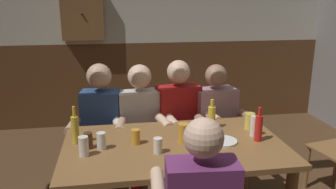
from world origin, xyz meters
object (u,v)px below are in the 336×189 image
object	(u,v)px
person_3	(217,120)
pint_glass_5	(184,133)
pint_glass_0	(101,141)
person_0	(100,126)
bottle_0	(259,127)
pint_glass_2	(84,146)
plate_0	(223,141)
bottle_1	(75,129)
bottle_2	(212,117)
pint_glass_7	(88,140)
person_1	(142,124)
dining_table	(174,157)
pint_glass_4	(158,145)
pint_glass_6	(250,121)
pint_glass_3	(136,137)
pint_glass_1	(254,126)
wall_dart_cabinet	(82,14)
person_2	(181,121)

from	to	relation	value
person_3	pint_glass_5	xyz separation A→B (m)	(-0.48, -0.70, 0.18)
pint_glass_0	person_0	bearing A→B (deg)	92.58
bottle_0	pint_glass_2	xyz separation A→B (m)	(-1.27, -0.05, -0.04)
plate_0	bottle_1	distance (m)	1.09
pint_glass_2	bottle_1	bearing A→B (deg)	108.07
bottle_2	pint_glass_7	size ratio (longest dim) A/B	2.11
pint_glass_0	person_1	bearing A→B (deg)	63.93
dining_table	person_1	bearing A→B (deg)	103.76
bottle_1	pint_glass_5	bearing A→B (deg)	-7.92
bottle_1	pint_glass_7	distance (m)	0.15
pint_glass_4	pint_glass_5	distance (m)	0.26
bottle_1	pint_glass_6	world-z (taller)	bottle_1
bottle_1	pint_glass_0	world-z (taller)	bottle_1
pint_glass_3	pint_glass_4	size ratio (longest dim) A/B	1.02
pint_glass_1	pint_glass_7	xyz separation A→B (m)	(-1.25, -0.02, -0.02)
person_1	pint_glass_4	xyz separation A→B (m)	(0.03, -0.84, 0.15)
bottle_2	pint_glass_0	xyz separation A→B (m)	(-0.88, -0.26, -0.04)
bottle_1	pint_glass_3	bearing A→B (deg)	-10.80
plate_0	pint_glass_3	xyz separation A→B (m)	(-0.64, 0.07, 0.05)
pint_glass_6	pint_glass_2	bearing A→B (deg)	-167.23
pint_glass_4	wall_dart_cabinet	distance (m)	2.85
person_3	pint_glass_5	size ratio (longest dim) A/B	8.30
person_3	bottle_1	world-z (taller)	person_3
plate_0	pint_glass_6	bearing A→B (deg)	37.06
person_0	pint_glass_6	distance (m)	1.33
bottle_2	person_3	bearing A→B (deg)	66.32
dining_table	pint_glass_6	world-z (taller)	pint_glass_6
pint_glass_1	wall_dart_cabinet	bearing A→B (deg)	119.85
bottle_0	pint_glass_3	world-z (taller)	bottle_0
wall_dart_cabinet	person_2	bearing A→B (deg)	-61.69
person_3	pint_glass_7	distance (m)	1.37
person_1	pint_glass_0	bearing A→B (deg)	57.77
dining_table	bottle_2	bearing A→B (deg)	35.97
pint_glass_4	pint_glass_6	world-z (taller)	pint_glass_6
pint_glass_2	bottle_2	bearing A→B (deg)	19.54
plate_0	pint_glass_7	world-z (taller)	pint_glass_7
person_0	bottle_2	bearing A→B (deg)	161.78
person_1	pint_glass_1	world-z (taller)	person_1
person_3	pint_glass_0	size ratio (longest dim) A/B	9.78
pint_glass_1	pint_glass_6	distance (m)	0.15
person_2	pint_glass_6	distance (m)	0.70
person_2	plate_0	world-z (taller)	person_2
pint_glass_2	pint_glass_6	world-z (taller)	pint_glass_2
pint_glass_4	pint_glass_2	bearing A→B (deg)	175.83
person_3	pint_glass_7	xyz separation A→B (m)	(-1.17, -0.69, 0.17)
person_2	bottle_0	bearing A→B (deg)	109.42
person_1	pint_glass_3	distance (m)	0.69
dining_table	bottle_0	world-z (taller)	bottle_0
pint_glass_3	pint_glass_4	bearing A→B (deg)	-51.82
person_2	pint_glass_1	bearing A→B (deg)	113.34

